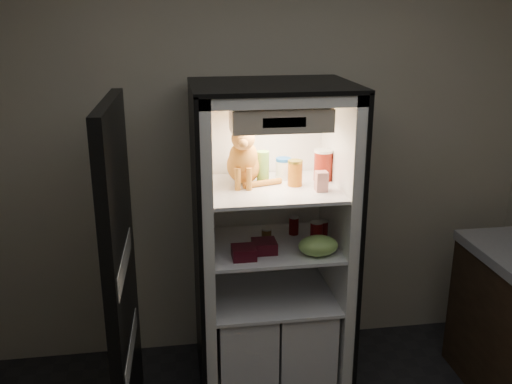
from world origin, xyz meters
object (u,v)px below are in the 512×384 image
Objects in this scene: refrigerator at (270,262)px; parmesan_shaker at (263,167)px; tabby_cat at (244,160)px; grape_bag at (318,246)px; cream_carton at (321,181)px; soda_can_a at (294,226)px; berry_box_left at (244,253)px; soda_can_c at (316,233)px; salsa_jar at (295,173)px; condiment_jar at (267,235)px; soda_can_b at (323,230)px; pepper_jar at (323,165)px; berry_box_right at (264,246)px; mayo_tub at (283,168)px.

parmesan_shaker is (-0.04, 0.03, 0.59)m from refrigerator.
grape_bag is at bearing -27.82° from tabby_cat.
cream_carton is 1.01× the size of soda_can_a.
berry_box_left is (-0.19, -0.24, 0.18)m from refrigerator.
soda_can_c reaches higher than soda_can_a.
salsa_jar is 0.38m from soda_can_c.
refrigerator reaches higher than berry_box_left.
soda_can_c is 0.30m from condiment_jar.
soda_can_b is 0.54m from berry_box_left.
soda_can_b reaches higher than berry_box_left.
soda_can_c is at bearing -7.82° from tabby_cat.
berry_box_right is at bearing -152.83° from pepper_jar.
soda_can_c is 1.04× the size of berry_box_left.
pepper_jar is 0.42m from soda_can_a.
cream_carton reaches higher than soda_can_a.
pepper_jar reaches higher than soda_can_a.
mayo_tub is 0.43m from soda_can_c.
tabby_cat is 2.99× the size of berry_box_left.
parmesan_shaker is 1.39× the size of soda_can_c.
cream_carton is (0.41, -0.19, -0.09)m from tabby_cat.
pepper_jar is 0.82× the size of grape_bag.
soda_can_a is at bearing 22.56° from refrigerator.
tabby_cat reaches higher than salsa_jar.
salsa_jar reaches higher than berry_box_left.
salsa_jar reaches higher than condiment_jar.
parmesan_shaker is 1.48× the size of mayo_tub.
berry_box_right is at bearing -149.17° from salsa_jar.
mayo_tub reaches higher than soda_can_c.
soda_can_a is 0.20m from condiment_jar.
salsa_jar reaches higher than mayo_tub.
tabby_cat is 3.57× the size of soda_can_a.
mayo_tub is 0.49m from berry_box_right.
salsa_jar is (0.04, -0.14, 0.01)m from mayo_tub.
salsa_jar is 1.14× the size of berry_box_left.
parmesan_shaker is (0.11, 0.01, -0.05)m from tabby_cat.
grape_bag is (0.09, -0.21, -0.37)m from salsa_jar.
berry_box_right is at bearing -133.43° from soda_can_a.
mayo_tub is 0.85× the size of salsa_jar.
tabby_cat reaches higher than soda_can_b.
cream_carton reaches higher than grape_bag.
tabby_cat reaches higher than cream_carton.
mayo_tub reaches higher than condiment_jar.
tabby_cat is 3.32× the size of soda_can_b.
refrigerator reaches higher than pepper_jar.
soda_can_a reaches higher than berry_box_right.
cream_carton is 0.83× the size of berry_box_right.
parmesan_shaker is 2.31× the size of condiment_jar.
condiment_jar is 0.36× the size of grape_bag.
berry_box_right is (-0.02, -0.20, -0.41)m from parmesan_shaker.
parmesan_shaker is 1.59× the size of soda_can_b.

